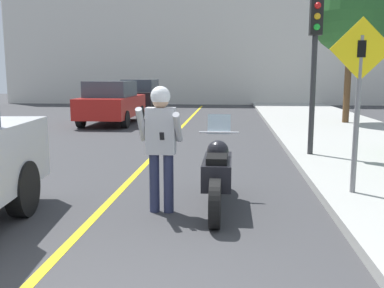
% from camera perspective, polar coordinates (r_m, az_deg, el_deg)
% --- Properties ---
extents(road_center_line, '(0.12, 36.00, 0.01)m').
position_cam_1_polar(road_center_line, '(9.02, -6.57, -3.07)').
color(road_center_line, yellow).
rests_on(road_center_line, ground).
extents(building_backdrop, '(28.00, 1.20, 8.73)m').
position_cam_1_polar(building_backdrop, '(28.76, 2.87, 14.06)').
color(building_backdrop, beige).
rests_on(building_backdrop, ground).
extents(motorcycle, '(0.62, 2.33, 1.30)m').
position_cam_1_polar(motorcycle, '(6.19, 3.40, -3.91)').
color(motorcycle, black).
rests_on(motorcycle, ground).
extents(person_biker, '(0.59, 0.48, 1.76)m').
position_cam_1_polar(person_biker, '(5.87, -4.18, 1.11)').
color(person_biker, '#282D4C').
rests_on(person_biker, ground).
extents(crossing_sign, '(0.91, 0.08, 2.59)m').
position_cam_1_polar(crossing_sign, '(6.77, 21.34, 6.82)').
color(crossing_sign, slate).
rests_on(crossing_sign, sidewalk_curb).
extents(traffic_light, '(0.26, 0.30, 3.37)m').
position_cam_1_polar(traffic_light, '(9.87, 16.07, 12.30)').
color(traffic_light, '#2D2D30').
rests_on(traffic_light, sidewalk_curb).
extents(street_tree, '(2.88, 2.88, 5.39)m').
position_cam_1_polar(street_tree, '(17.21, 20.49, 15.87)').
color(street_tree, brown).
rests_on(street_tree, sidewalk_curb).
extents(parked_car_red, '(1.88, 4.20, 1.68)m').
position_cam_1_polar(parked_car_red, '(17.11, -10.64, 5.49)').
color(parked_car_red, black).
rests_on(parked_car_red, ground).
extents(parked_car_black, '(1.88, 4.20, 1.68)m').
position_cam_1_polar(parked_car_black, '(22.84, -6.79, 6.47)').
color(parked_car_black, black).
rests_on(parked_car_black, ground).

